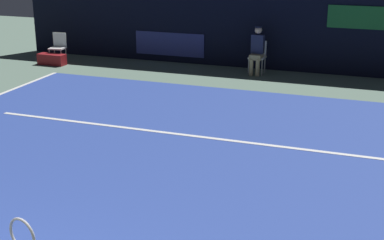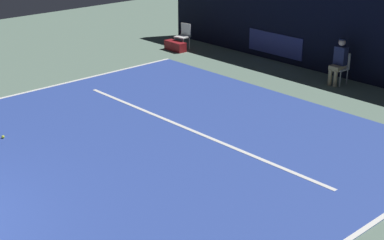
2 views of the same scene
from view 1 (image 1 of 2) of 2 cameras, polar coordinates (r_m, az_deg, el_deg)
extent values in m
plane|color=slate|center=(9.20, -6.11, -5.31)|extent=(29.78, 29.78, 0.00)
cube|color=#2D479E|center=(9.20, -6.11, -5.27)|extent=(10.15, 11.09, 0.01)
cube|color=white|center=(10.85, -1.67, -1.41)|extent=(7.92, 0.10, 0.01)
cube|color=black|center=(16.33, 6.40, 9.79)|extent=(14.66, 0.30, 2.60)
cube|color=navy|center=(17.08, -2.28, 7.71)|extent=(2.20, 0.04, 0.70)
cube|color=#1E6B2D|center=(15.71, 16.89, 9.91)|extent=(1.80, 0.04, 0.60)
torus|color=#B2B2B7|center=(4.83, -16.83, -11.10)|extent=(0.30, 0.10, 0.30)
cube|color=white|center=(15.68, 6.61, 6.32)|extent=(0.44, 0.40, 0.04)
cube|color=white|center=(15.83, 6.82, 7.27)|extent=(0.42, 0.03, 0.42)
cylinder|color=#B2B2B7|center=(15.61, 5.76, 5.43)|extent=(0.03, 0.03, 0.46)
cylinder|color=#B2B2B7|center=(15.52, 7.10, 5.31)|extent=(0.03, 0.03, 0.46)
cylinder|color=#B2B2B7|center=(15.93, 6.08, 5.68)|extent=(0.03, 0.03, 0.46)
cylinder|color=#B2B2B7|center=(15.85, 7.39, 5.56)|extent=(0.03, 0.03, 0.46)
cube|color=tan|center=(15.60, 6.54, 6.41)|extent=(0.32, 0.40, 0.14)
cylinder|color=tan|center=(15.50, 6.02, 5.33)|extent=(0.11, 0.11, 0.46)
cylinder|color=tan|center=(15.46, 6.67, 5.27)|extent=(0.11, 0.11, 0.46)
cube|color=#23284C|center=(15.65, 6.70, 7.67)|extent=(0.34, 0.22, 0.52)
sphere|color=beige|center=(15.58, 6.75, 9.05)|extent=(0.20, 0.20, 0.20)
cylinder|color=#141933|center=(15.57, 6.76, 9.37)|extent=(0.19, 0.19, 0.04)
cube|color=white|center=(17.47, -13.50, 7.09)|extent=(0.49, 0.45, 0.04)
cube|color=white|center=(17.61, -13.28, 7.95)|extent=(0.42, 0.08, 0.42)
cylinder|color=#B2B2B7|center=(17.45, -14.24, 6.28)|extent=(0.03, 0.03, 0.44)
cylinder|color=#B2B2B7|center=(17.28, -13.12, 6.26)|extent=(0.03, 0.03, 0.44)
cylinder|color=#B2B2B7|center=(17.74, -13.76, 6.51)|extent=(0.03, 0.03, 0.44)
cylinder|color=#B2B2B7|center=(17.58, -12.66, 6.49)|extent=(0.03, 0.03, 0.44)
cube|color=maroon|center=(17.29, -14.03, 5.99)|extent=(0.85, 0.34, 0.32)
camera|label=2|loc=(5.63, 101.02, 11.74)|focal=54.05mm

